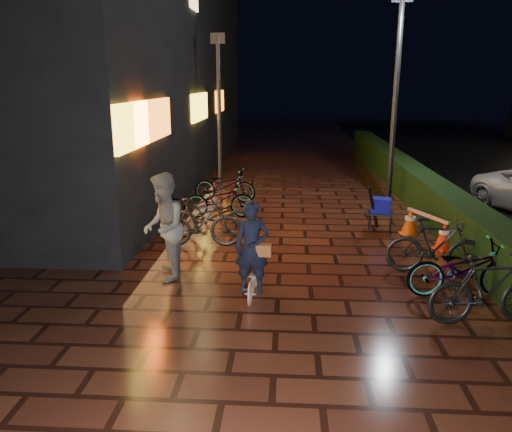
# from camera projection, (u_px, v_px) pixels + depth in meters

# --- Properties ---
(ground) EXTENTS (80.00, 80.00, 0.00)m
(ground) POSITION_uv_depth(u_px,v_px,m) (310.00, 286.00, 8.66)
(ground) COLOR #381911
(ground) RESTS_ON ground
(hedge) EXTENTS (0.70, 20.00, 1.00)m
(hedge) POSITION_uv_depth(u_px,v_px,m) (404.00, 176.00, 16.03)
(hedge) COLOR black
(hedge) RESTS_ON ground
(bystander_person) EXTENTS (0.89, 1.06, 1.92)m
(bystander_person) POSITION_uv_depth(u_px,v_px,m) (164.00, 227.00, 8.76)
(bystander_person) COLOR slate
(bystander_person) RESTS_ON ground
(storefront_block) EXTENTS (12.09, 22.00, 9.00)m
(storefront_block) POSITION_uv_depth(u_px,v_px,m) (54.00, 53.00, 19.16)
(storefront_block) COLOR black
(storefront_block) RESTS_ON ground
(lamp_post_hedge) EXTENTS (0.56, 0.17, 5.87)m
(lamp_post_hedge) POSITION_uv_depth(u_px,v_px,m) (396.00, 89.00, 13.88)
(lamp_post_hedge) COLOR black
(lamp_post_hedge) RESTS_ON ground
(lamp_post_sf) EXTENTS (0.47, 0.14, 4.90)m
(lamp_post_sf) POSITION_uv_depth(u_px,v_px,m) (219.00, 105.00, 16.12)
(lamp_post_sf) COLOR black
(lamp_post_sf) RESTS_ON ground
(cyclist) EXTENTS (0.60, 1.16, 1.63)m
(cyclist) POSITION_uv_depth(u_px,v_px,m) (252.00, 262.00, 8.07)
(cyclist) COLOR silver
(cyclist) RESTS_ON ground
(traffic_barrier) EXTENTS (0.92, 1.50, 0.62)m
(traffic_barrier) POSITION_uv_depth(u_px,v_px,m) (426.00, 228.00, 11.02)
(traffic_barrier) COLOR red
(traffic_barrier) RESTS_ON ground
(cart_assembly) EXTENTS (0.75, 0.63, 1.14)m
(cart_assembly) POSITION_uv_depth(u_px,v_px,m) (380.00, 207.00, 11.69)
(cart_assembly) COLOR black
(cart_assembly) RESTS_ON ground
(parked_bikes_storefront) EXTENTS (1.99, 4.95, 1.06)m
(parked_bikes_storefront) POSITION_uv_depth(u_px,v_px,m) (215.00, 203.00, 12.44)
(parked_bikes_storefront) COLOR black
(parked_bikes_storefront) RESTS_ON ground
(parked_bikes_hedge) EXTENTS (2.02, 2.68, 1.06)m
(parked_bikes_hedge) POSITION_uv_depth(u_px,v_px,m) (460.00, 267.00, 8.14)
(parked_bikes_hedge) COLOR black
(parked_bikes_hedge) RESTS_ON ground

